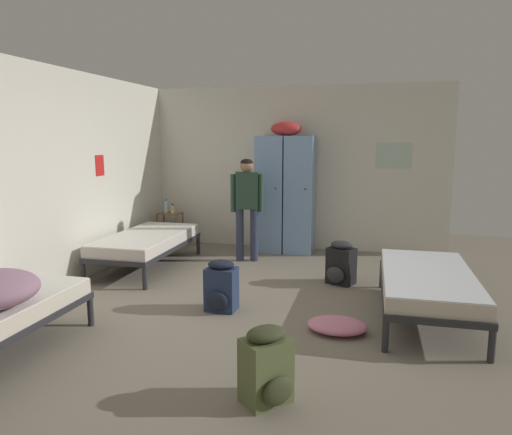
{
  "coord_description": "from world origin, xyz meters",
  "views": [
    {
      "loc": [
        1.23,
        -4.77,
        1.82
      ],
      "look_at": [
        0.0,
        0.3,
        0.95
      ],
      "focal_mm": 33.57,
      "sensor_mm": 36.0,
      "label": 1
    }
  ],
  "objects_px": {
    "shelf_unit": "(170,226)",
    "bed_right": "(427,282)",
    "bed_left_rear": "(147,241)",
    "person_traveler": "(247,200)",
    "lotion_bottle": "(173,209)",
    "locker_bank": "(286,192)",
    "clothes_pile_pink": "(337,325)",
    "backpack_navy": "(221,287)",
    "water_bottle": "(166,206)",
    "backpack_olive": "(267,367)",
    "backpack_black": "(341,264)"
  },
  "relations": [
    {
      "from": "locker_bank",
      "to": "bed_right",
      "type": "bearing_deg",
      "value": -52.87
    },
    {
      "from": "bed_right",
      "to": "shelf_unit",
      "type": "bearing_deg",
      "value": 147.71
    },
    {
      "from": "water_bottle",
      "to": "bed_left_rear",
      "type": "bearing_deg",
      "value": -76.7
    },
    {
      "from": "shelf_unit",
      "to": "person_traveler",
      "type": "xyz_separation_m",
      "value": [
        1.52,
        -0.66,
        0.57
      ]
    },
    {
      "from": "person_traveler",
      "to": "backpack_black",
      "type": "relative_size",
      "value": 2.76
    },
    {
      "from": "locker_bank",
      "to": "shelf_unit",
      "type": "relative_size",
      "value": 3.63
    },
    {
      "from": "clothes_pile_pink",
      "to": "backpack_black",
      "type": "bearing_deg",
      "value": 92.65
    },
    {
      "from": "locker_bank",
      "to": "water_bottle",
      "type": "relative_size",
      "value": 9.01
    },
    {
      "from": "lotion_bottle",
      "to": "bed_right",
      "type": "bearing_deg",
      "value": -32.33
    },
    {
      "from": "locker_bank",
      "to": "shelf_unit",
      "type": "height_order",
      "value": "locker_bank"
    },
    {
      "from": "shelf_unit",
      "to": "bed_left_rear",
      "type": "distance_m",
      "value": 1.4
    },
    {
      "from": "shelf_unit",
      "to": "bed_right",
      "type": "relative_size",
      "value": 0.3
    },
    {
      "from": "backpack_olive",
      "to": "bed_left_rear",
      "type": "bearing_deg",
      "value": 128.43
    },
    {
      "from": "locker_bank",
      "to": "shelf_unit",
      "type": "distance_m",
      "value": 2.06
    },
    {
      "from": "lotion_bottle",
      "to": "shelf_unit",
      "type": "bearing_deg",
      "value": 150.26
    },
    {
      "from": "backpack_navy",
      "to": "water_bottle",
      "type": "bearing_deg",
      "value": 124.0
    },
    {
      "from": "bed_left_rear",
      "to": "person_traveler",
      "type": "xyz_separation_m",
      "value": [
        1.27,
        0.72,
        0.54
      ]
    },
    {
      "from": "water_bottle",
      "to": "backpack_navy",
      "type": "bearing_deg",
      "value": -56.0
    },
    {
      "from": "locker_bank",
      "to": "water_bottle",
      "type": "bearing_deg",
      "value": -178.29
    },
    {
      "from": "water_bottle",
      "to": "backpack_black",
      "type": "relative_size",
      "value": 0.42
    },
    {
      "from": "backpack_navy",
      "to": "clothes_pile_pink",
      "type": "bearing_deg",
      "value": -13.25
    },
    {
      "from": "water_bottle",
      "to": "backpack_navy",
      "type": "distance_m",
      "value": 3.36
    },
    {
      "from": "bed_left_rear",
      "to": "person_traveler",
      "type": "height_order",
      "value": "person_traveler"
    },
    {
      "from": "bed_left_rear",
      "to": "lotion_bottle",
      "type": "relative_size",
      "value": 11.72
    },
    {
      "from": "backpack_olive",
      "to": "backpack_black",
      "type": "xyz_separation_m",
      "value": [
        0.32,
        2.9,
        0.0
      ]
    },
    {
      "from": "person_traveler",
      "to": "shelf_unit",
      "type": "bearing_deg",
      "value": 156.66
    },
    {
      "from": "bed_left_rear",
      "to": "lotion_bottle",
      "type": "xyz_separation_m",
      "value": [
        -0.18,
        1.34,
        0.26
      ]
    },
    {
      "from": "backpack_black",
      "to": "clothes_pile_pink",
      "type": "bearing_deg",
      "value": -87.35
    },
    {
      "from": "backpack_olive",
      "to": "water_bottle",
      "type": "bearing_deg",
      "value": 121.68
    },
    {
      "from": "backpack_navy",
      "to": "backpack_olive",
      "type": "bearing_deg",
      "value": -62.48
    },
    {
      "from": "lotion_bottle",
      "to": "backpack_navy",
      "type": "height_order",
      "value": "lotion_bottle"
    },
    {
      "from": "bed_left_rear",
      "to": "backpack_navy",
      "type": "distance_m",
      "value": 2.06
    },
    {
      "from": "shelf_unit",
      "to": "bed_left_rear",
      "type": "height_order",
      "value": "shelf_unit"
    },
    {
      "from": "shelf_unit",
      "to": "lotion_bottle",
      "type": "distance_m",
      "value": 0.31
    },
    {
      "from": "shelf_unit",
      "to": "water_bottle",
      "type": "xyz_separation_m",
      "value": [
        -0.08,
        0.02,
        0.33
      ]
    },
    {
      "from": "lotion_bottle",
      "to": "locker_bank",
      "type": "bearing_deg",
      "value": 3.66
    },
    {
      "from": "bed_left_rear",
      "to": "water_bottle",
      "type": "bearing_deg",
      "value": 103.3
    },
    {
      "from": "locker_bank",
      "to": "backpack_olive",
      "type": "relative_size",
      "value": 3.76
    },
    {
      "from": "shelf_unit",
      "to": "water_bottle",
      "type": "bearing_deg",
      "value": 165.96
    },
    {
      "from": "bed_right",
      "to": "person_traveler",
      "type": "distance_m",
      "value": 3.02
    },
    {
      "from": "shelf_unit",
      "to": "lotion_bottle",
      "type": "relative_size",
      "value": 3.52
    },
    {
      "from": "lotion_bottle",
      "to": "clothes_pile_pink",
      "type": "height_order",
      "value": "lotion_bottle"
    },
    {
      "from": "person_traveler",
      "to": "lotion_bottle",
      "type": "bearing_deg",
      "value": 156.98
    },
    {
      "from": "backpack_navy",
      "to": "person_traveler",
      "type": "bearing_deg",
      "value": 97.21
    },
    {
      "from": "lotion_bottle",
      "to": "clothes_pile_pink",
      "type": "xyz_separation_m",
      "value": [
        2.96,
        -3.0,
        -0.58
      ]
    },
    {
      "from": "bed_right",
      "to": "bed_left_rear",
      "type": "xyz_separation_m",
      "value": [
        -3.63,
        1.08,
        0.0
      ]
    },
    {
      "from": "person_traveler",
      "to": "water_bottle",
      "type": "distance_m",
      "value": 1.75
    },
    {
      "from": "locker_bank",
      "to": "backpack_navy",
      "type": "height_order",
      "value": "locker_bank"
    },
    {
      "from": "shelf_unit",
      "to": "clothes_pile_pink",
      "type": "height_order",
      "value": "shelf_unit"
    },
    {
      "from": "water_bottle",
      "to": "backpack_navy",
      "type": "height_order",
      "value": "water_bottle"
    }
  ]
}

